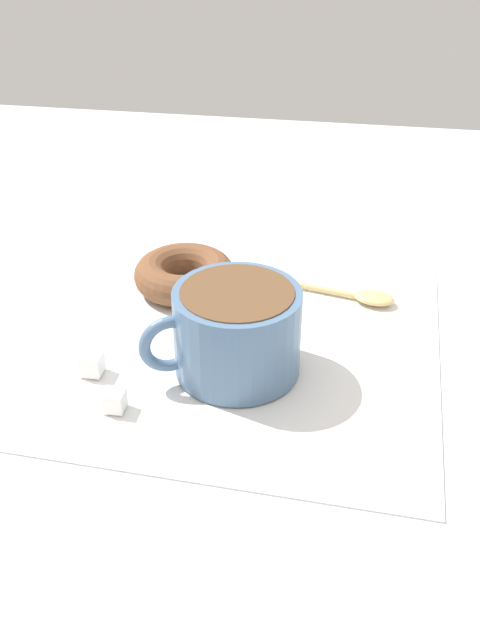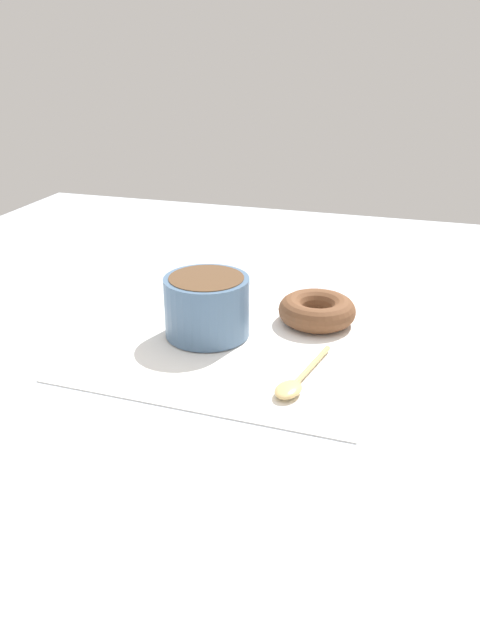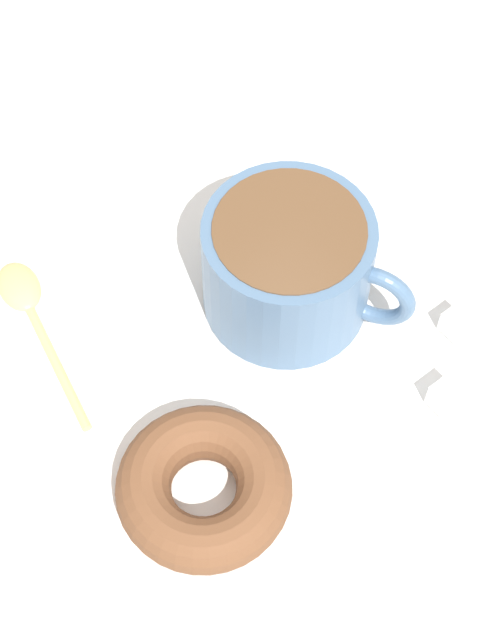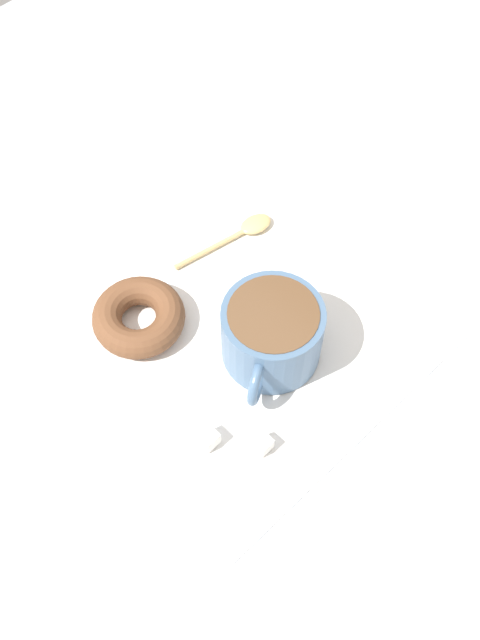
{
  "view_description": "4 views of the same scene",
  "coord_description": "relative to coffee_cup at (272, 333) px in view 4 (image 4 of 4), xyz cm",
  "views": [
    {
      "loc": [
        -47.83,
        -6.11,
        33.09
      ],
      "look_at": [
        -0.61,
        2.32,
        2.3
      ],
      "focal_mm": 40.0,
      "sensor_mm": 36.0,
      "label": 1
    },
    {
      "loc": [
        18.07,
        -58.41,
        31.26
      ],
      "look_at": [
        -0.61,
        2.32,
        2.3
      ],
      "focal_mm": 35.0,
      "sensor_mm": 36.0,
      "label": 2
    },
    {
      "loc": [
        18.79,
        26.59,
        52.93
      ],
      "look_at": [
        -0.61,
        2.32,
        2.3
      ],
      "focal_mm": 60.0,
      "sensor_mm": 36.0,
      "label": 3
    },
    {
      "loc": [
        -26.16,
        28.23,
        60.62
      ],
      "look_at": [
        -0.61,
        2.32,
        2.3
      ],
      "focal_mm": 40.0,
      "sensor_mm": 36.0,
      "label": 4
    }
  ],
  "objects": [
    {
      "name": "ground_plane",
      "position": [
        4.42,
        -2.0,
        -4.88
      ],
      "size": [
        120.0,
        120.0,
        2.0
      ],
      "primitive_type": "cube",
      "color": "#B2BCC6"
    },
    {
      "name": "napkin",
      "position": [
        3.81,
        0.32,
        -3.73
      ],
      "size": [
        32.88,
        32.88,
        0.3
      ],
      "primitive_type": "cube",
      "rotation": [
        0.0,
        0.0,
        -0.03
      ],
      "color": "white",
      "rests_on": "ground_plane"
    },
    {
      "name": "coffee_cup",
      "position": [
        0.0,
        0.0,
        0.0
      ],
      "size": [
        9.55,
        11.57,
        6.86
      ],
      "color": "slate",
      "rests_on": "napkin"
    },
    {
      "name": "donut",
      "position": [
        11.35,
        6.78,
        -2.12
      ],
      "size": [
        9.14,
        9.14,
        2.9
      ],
      "primitive_type": "torus",
      "color": "brown",
      "rests_on": "napkin"
    },
    {
      "name": "spoon",
      "position": [
        12.19,
        -8.8,
        -3.17
      ],
      "size": [
        3.86,
        12.08,
        0.9
      ],
      "color": "#D8B772",
      "rests_on": "napkin"
    },
    {
      "name": "sugar_cube",
      "position": [
        -2.41,
        10.66,
        -2.77
      ],
      "size": [
        1.62,
        1.62,
        1.62
      ],
      "primitive_type": "cube",
      "color": "white",
      "rests_on": "napkin"
    },
    {
      "name": "sugar_cube_extra",
      "position": [
        -6.21,
        7.59,
        -2.84
      ],
      "size": [
        1.47,
        1.47,
        1.47
      ],
      "primitive_type": "cube",
      "color": "white",
      "rests_on": "napkin"
    }
  ]
}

